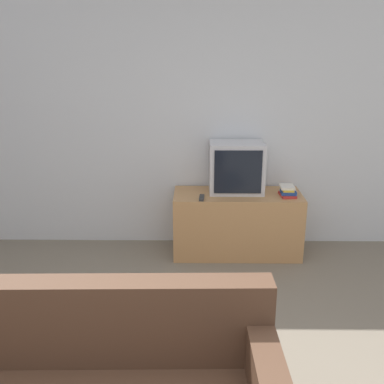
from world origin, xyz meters
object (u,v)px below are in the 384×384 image
object	(u,v)px
tv_stand	(237,223)
remote_on_stand	(202,198)
book_stack	(288,191)
television	(236,167)

from	to	relation	value
tv_stand	remote_on_stand	xyz separation A→B (m)	(-0.36, -0.17, 0.33)
book_stack	tv_stand	bearing A→B (deg)	172.10
tv_stand	remote_on_stand	size ratio (longest dim) A/B	8.09
tv_stand	television	world-z (taller)	television
television	remote_on_stand	size ratio (longest dim) A/B	3.41
remote_on_stand	television	bearing A→B (deg)	35.50
tv_stand	television	xyz separation A→B (m)	(-0.01, 0.07, 0.57)
tv_stand	remote_on_stand	distance (m)	0.52
tv_stand	book_stack	xyz separation A→B (m)	(0.48, -0.07, 0.36)
television	remote_on_stand	distance (m)	0.49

